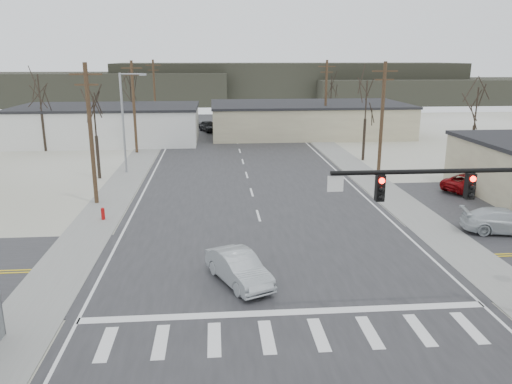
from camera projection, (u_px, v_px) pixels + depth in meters
ground at (272, 264)px, 25.79m from camera, size 140.00×140.00×0.00m
main_road at (251, 189)px, 40.21m from camera, size 18.00×110.00×0.05m
cross_road at (272, 263)px, 25.78m from camera, size 90.00×10.00×0.04m
sidewalk_left at (127, 177)px, 44.16m from camera, size 3.00×90.00×0.06m
sidewalk_right at (361, 173)px, 45.87m from camera, size 3.00×90.00×0.06m
traffic_signal_mast at (494, 209)px, 19.23m from camera, size 8.95×0.43×7.20m
fire_hydrant at (103, 214)px, 32.54m from camera, size 0.24×0.24×0.87m
building_left_far at (109, 124)px, 62.38m from camera, size 22.30×12.30×4.50m
building_right_far at (308, 119)px, 68.35m from camera, size 26.30×14.30×4.30m
upole_left_b at (91, 132)px, 35.03m from camera, size 2.20×0.30×10.00m
upole_left_c at (134, 106)px, 54.27m from camera, size 2.20×0.30×10.00m
upole_left_d at (155, 93)px, 73.51m from camera, size 2.20×0.30×10.00m
upole_right_a at (382, 119)px, 42.66m from camera, size 2.20×0.30×10.00m
upole_right_b at (326, 98)px, 63.82m from camera, size 2.20×0.30×10.00m
streetlight_main at (125, 118)px, 44.74m from camera, size 2.40×0.25×9.00m
tree_left_near at (95, 119)px, 42.61m from camera, size 3.30×3.30×7.35m
tree_right_mid at (366, 102)px, 50.25m from camera, size 3.74×3.74×8.33m
tree_left_far at (130, 88)px, 67.26m from camera, size 3.96×3.96×8.82m
tree_right_far at (331, 90)px, 75.55m from camera, size 3.52×3.52×7.84m
tree_lot at (476, 109)px, 47.26m from camera, size 3.52×3.52×7.84m
tree_left_mid at (40, 95)px, 55.07m from camera, size 3.96×3.96×8.82m
hill_left at (68, 89)px, 110.53m from camera, size 70.00×18.00×7.00m
hill_center at (289, 83)px, 118.15m from camera, size 80.00×18.00×9.00m
hill_right at (442, 91)px, 115.66m from camera, size 60.00×18.00×5.50m
sedan_crossing at (239, 268)px, 23.35m from camera, size 3.25×4.71×1.47m
car_far_a at (233, 132)px, 65.90m from camera, size 2.70×4.93×1.35m
car_far_b at (209, 126)px, 71.07m from camera, size 3.37×4.89×1.55m
car_parked_red at (471, 183)px, 39.48m from camera, size 5.41×4.03×1.37m
car_parked_silver at (505, 221)px, 30.09m from camera, size 5.32×3.02×1.45m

